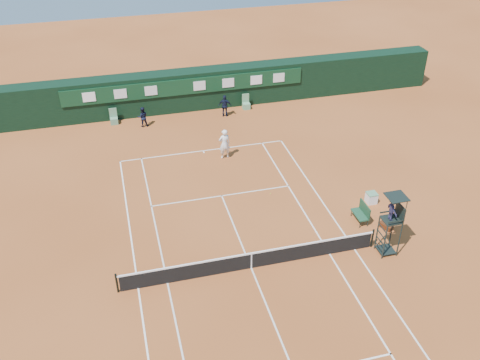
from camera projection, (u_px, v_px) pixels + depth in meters
name	position (u px, v px, depth m)	size (l,w,h in m)	color
ground	(251.00, 268.00, 26.11)	(90.00, 90.00, 0.00)	#A65427
court_lines	(251.00, 268.00, 26.10)	(11.05, 23.85, 0.01)	silver
tennis_net	(251.00, 260.00, 25.83)	(12.90, 0.10, 1.10)	black
back_wall	(185.00, 90.00, 40.49)	(40.00, 1.65, 3.00)	black
linesman_chair_left	(114.00, 120.00, 38.95)	(0.55, 0.50, 1.15)	#588765
linesman_chair_right	(246.00, 105.00, 41.07)	(0.55, 0.50, 1.15)	#649A70
umpire_chair	(392.00, 213.00, 25.77)	(0.96, 0.95, 3.42)	black
player_bench	(362.00, 212.00, 28.96)	(0.56, 1.20, 1.10)	#1A432C
tennis_bag	(386.00, 226.00, 28.66)	(0.33, 0.75, 0.28)	black
cooler	(371.00, 198.00, 30.57)	(0.57, 0.57, 0.65)	silver
tennis_ball	(270.00, 194.00, 31.45)	(0.06, 0.06, 0.06)	#B1D230
player	(224.00, 144.00, 34.45)	(0.75, 0.49, 2.05)	white
ball_kid_left	(143.00, 117.00, 38.35)	(0.73, 0.57, 1.50)	black
ball_kid_right	(225.00, 106.00, 39.68)	(0.99, 0.41, 1.69)	black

